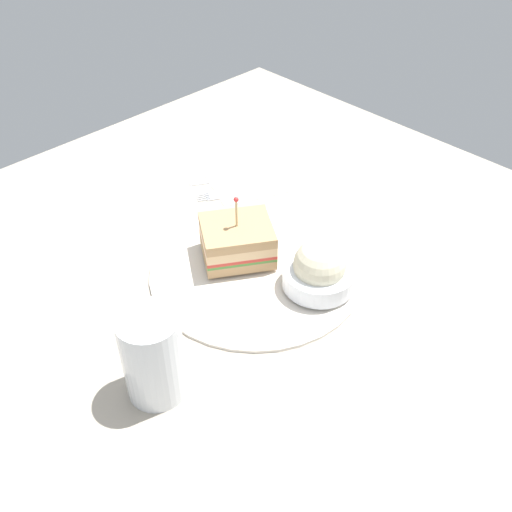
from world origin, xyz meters
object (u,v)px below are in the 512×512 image
(sandwich_half_center, at_px, (238,240))
(drink_glass, at_px, (154,360))
(napkin, at_px, (246,183))
(fork, at_px, (225,194))
(knife, at_px, (223,178))
(coleslaw_bowl, at_px, (319,270))
(plate, at_px, (256,270))

(sandwich_half_center, xyz_separation_m, drink_glass, (-0.10, 0.21, 0.01))
(sandwich_half_center, xyz_separation_m, napkin, (0.13, -0.14, -0.03))
(fork, distance_m, knife, 0.04)
(sandwich_half_center, height_order, knife, sandwich_half_center)
(coleslaw_bowl, bearing_deg, sandwich_half_center, 16.19)
(sandwich_half_center, height_order, coleslaw_bowl, sandwich_half_center)
(plate, xyz_separation_m, knife, (0.20, -0.12, -0.00))
(sandwich_half_center, relative_size, napkin, 1.13)
(plate, bearing_deg, drink_glass, 106.36)
(sandwich_half_center, xyz_separation_m, fork, (0.13, -0.09, -0.03))
(drink_glass, bearing_deg, coleslaw_bowl, -94.08)
(napkin, xyz_separation_m, knife, (0.04, 0.02, 0.00))
(plate, xyz_separation_m, coleslaw_bowl, (-0.08, -0.03, 0.03))
(sandwich_half_center, bearing_deg, plate, 178.34)
(coleslaw_bowl, bearing_deg, plate, 23.56)
(drink_glass, height_order, knife, drink_glass)
(fork, bearing_deg, drink_glass, 126.90)
(coleslaw_bowl, distance_m, napkin, 0.27)
(fork, height_order, knife, same)
(knife, bearing_deg, fork, 141.73)
(coleslaw_bowl, distance_m, drink_glass, 0.25)
(plate, height_order, drink_glass, drink_glass)
(coleslaw_bowl, relative_size, napkin, 0.87)
(plate, relative_size, sandwich_half_center, 2.33)
(sandwich_half_center, relative_size, coleslaw_bowl, 1.30)
(napkin, bearing_deg, plate, 140.08)
(drink_glass, relative_size, fork, 1.01)
(plate, height_order, coleslaw_bowl, coleslaw_bowl)
(drink_glass, distance_m, napkin, 0.42)
(plate, relative_size, drink_glass, 2.63)
(coleslaw_bowl, height_order, drink_glass, drink_glass)
(sandwich_half_center, bearing_deg, fork, -35.47)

